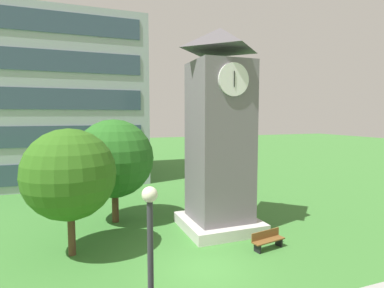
% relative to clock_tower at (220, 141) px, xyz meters
% --- Properties ---
extents(ground_plane, '(160.00, 160.00, 0.00)m').
position_rel_clock_tower_xyz_m(ground_plane, '(-2.61, -4.12, -5.13)').
color(ground_plane, '#3D7A33').
extents(office_building, '(21.43, 12.70, 16.00)m').
position_rel_clock_tower_xyz_m(office_building, '(-11.73, 19.51, 2.87)').
color(office_building, '#9EA8B2').
rests_on(office_building, ground).
extents(clock_tower, '(4.22, 4.22, 11.41)m').
position_rel_clock_tower_xyz_m(clock_tower, '(0.00, 0.00, 0.00)').
color(clock_tower, slate).
rests_on(clock_tower, ground).
extents(park_bench, '(1.86, 0.80, 0.88)m').
position_rel_clock_tower_xyz_m(park_bench, '(1.02, -3.42, -4.67)').
color(park_bench, brown).
rests_on(park_bench, ground).
extents(street_lamp, '(0.36, 0.36, 5.00)m').
position_rel_clock_tower_xyz_m(street_lamp, '(-6.22, -9.39, -1.97)').
color(street_lamp, '#333338').
rests_on(street_lamp, ground).
extents(tree_streetside, '(4.78, 4.78, 6.36)m').
position_rel_clock_tower_xyz_m(tree_streetside, '(-5.53, 3.27, -1.18)').
color(tree_streetside, '#513823').
rests_on(tree_streetside, ground).
extents(tree_by_building, '(4.25, 4.25, 5.99)m').
position_rel_clock_tower_xyz_m(tree_by_building, '(-8.02, -0.75, -1.28)').
color(tree_by_building, '#513823').
rests_on(tree_by_building, ground).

